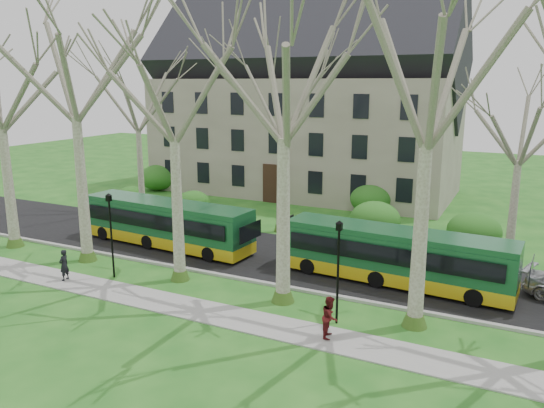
{
  "coord_description": "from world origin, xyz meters",
  "views": [
    {
      "loc": [
        12.54,
        -20.42,
        9.79
      ],
      "look_at": [
        1.05,
        3.0,
        3.74
      ],
      "focal_mm": 35.0,
      "sensor_mm": 36.0,
      "label": 1
    }
  ],
  "objects": [
    {
      "name": "sidewalk",
      "position": [
        0.0,
        -2.5,
        0.03
      ],
      "size": [
        70.0,
        2.0,
        0.06
      ],
      "primitive_type": "cube",
      "color": "gray",
      "rests_on": "ground"
    },
    {
      "name": "ground",
      "position": [
        0.0,
        0.0,
        0.0
      ],
      "size": [
        120.0,
        120.0,
        0.0
      ],
      "primitive_type": "plane",
      "color": "#1D5C1A",
      "rests_on": "ground"
    },
    {
      "name": "curb",
      "position": [
        0.0,
        1.5,
        0.07
      ],
      "size": [
        80.0,
        0.25,
        0.14
      ],
      "primitive_type": "cube",
      "color": "#A5A39E",
      "rests_on": "ground"
    },
    {
      "name": "hedges",
      "position": [
        -4.67,
        14.0,
        1.0
      ],
      "size": [
        30.6,
        8.6,
        2.0
      ],
      "color": "#2B631C",
      "rests_on": "ground"
    },
    {
      "name": "bus_lead",
      "position": [
        -6.73,
        4.42,
        1.47
      ],
      "size": [
        11.44,
        3.18,
        2.82
      ],
      "primitive_type": null,
      "rotation": [
        0.0,
        0.0,
        -0.07
      ],
      "color": "#17512A",
      "rests_on": "road"
    },
    {
      "name": "road",
      "position": [
        0.0,
        5.5,
        0.03
      ],
      "size": [
        80.0,
        8.0,
        0.06
      ],
      "primitive_type": "cube",
      "color": "black",
      "rests_on": "ground"
    },
    {
      "name": "pedestrian_b",
      "position": [
        6.2,
        -2.37,
        0.89
      ],
      "size": [
        0.75,
        0.9,
        1.66
      ],
      "primitive_type": "imported",
      "rotation": [
        0.0,
        0.0,
        1.74
      ],
      "color": "#571316",
      "rests_on": "sidewalk"
    },
    {
      "name": "building",
      "position": [
        -6.0,
        24.0,
        8.07
      ],
      "size": [
        26.5,
        12.2,
        16.0
      ],
      "color": "gray",
      "rests_on": "ground"
    },
    {
      "name": "pedestrian_a",
      "position": [
        -7.83,
        -2.5,
        0.85
      ],
      "size": [
        0.42,
        0.61,
        1.58
      ],
      "primitive_type": "imported",
      "rotation": [
        0.0,
        0.0,
        -1.49
      ],
      "color": "black",
      "rests_on": "sidewalk"
    },
    {
      "name": "tree_row_verge",
      "position": [
        0.0,
        0.3,
        7.0
      ],
      "size": [
        49.0,
        7.0,
        14.0
      ],
      "color": "gray",
      "rests_on": "ground"
    },
    {
      "name": "tree_row_far",
      "position": [
        -1.33,
        11.0,
        6.0
      ],
      "size": [
        33.0,
        7.0,
        12.0
      ],
      "color": "gray",
      "rests_on": "ground"
    },
    {
      "name": "bus_follow",
      "position": [
        7.09,
        4.45,
        1.46
      ],
      "size": [
        11.29,
        3.05,
        2.79
      ],
      "primitive_type": null,
      "rotation": [
        0.0,
        0.0,
        -0.07
      ],
      "color": "#17512A",
      "rests_on": "road"
    },
    {
      "name": "lamp_row",
      "position": [
        -0.0,
        -1.0,
        2.57
      ],
      "size": [
        36.22,
        0.22,
        4.3
      ],
      "color": "black",
      "rests_on": "ground"
    }
  ]
}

